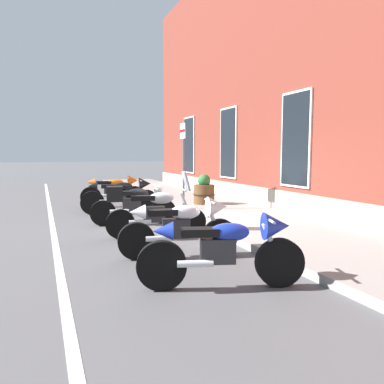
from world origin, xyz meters
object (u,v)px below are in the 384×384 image
at_px(motorcycle_blue_sport, 228,247).
at_px(barrel_planter, 204,192).
at_px(motorcycle_silver_touring, 151,210).
at_px(parking_sign, 183,153).
at_px(motorcycle_white_sport, 184,224).
at_px(motorcycle_black_sport, 123,194).
at_px(motorcycle_orange_sport, 115,189).
at_px(motorcycle_black_naked, 134,205).

height_order(motorcycle_blue_sport, barrel_planter, barrel_planter).
xyz_separation_m(motorcycle_silver_touring, parking_sign, (-2.67, 1.72, 1.17)).
xyz_separation_m(motorcycle_silver_touring, motorcycle_white_sport, (1.62, 0.13, -0.02)).
relative_size(motorcycle_silver_touring, parking_sign, 0.84).
distance_m(motorcycle_white_sport, parking_sign, 4.73).
bearing_deg(barrel_planter, motorcycle_black_sport, -87.74).
bearing_deg(barrel_planter, parking_sign, -53.36).
bearing_deg(motorcycle_black_sport, barrel_planter, 92.26).
relative_size(motorcycle_black_sport, motorcycle_white_sport, 1.08).
distance_m(motorcycle_blue_sport, barrel_planter, 7.12).
distance_m(motorcycle_orange_sport, motorcycle_black_naked, 3.31).
distance_m(motorcycle_blue_sport, parking_sign, 6.25).
bearing_deg(motorcycle_black_naked, barrel_planter, 125.06).
bearing_deg(parking_sign, motorcycle_silver_touring, -32.74).
bearing_deg(parking_sign, motorcycle_orange_sport, -143.78).
bearing_deg(motorcycle_blue_sport, motorcycle_black_naked, -178.70).
xyz_separation_m(motorcycle_silver_touring, barrel_planter, (-3.39, 2.69, -0.04)).
relative_size(motorcycle_black_sport, barrel_planter, 2.35).
relative_size(motorcycle_orange_sport, motorcycle_white_sport, 1.00).
bearing_deg(parking_sign, motorcycle_black_naked, -55.87).
bearing_deg(motorcycle_black_sport, motorcycle_blue_sport, 0.30).
height_order(motorcycle_black_sport, parking_sign, parking_sign).
height_order(motorcycle_black_naked, parking_sign, parking_sign).
height_order(motorcycle_orange_sport, motorcycle_silver_touring, motorcycle_silver_touring).
height_order(motorcycle_orange_sport, motorcycle_white_sport, motorcycle_orange_sport).
relative_size(motorcycle_black_naked, barrel_planter, 2.21).
bearing_deg(motorcycle_silver_touring, motorcycle_orange_sport, 178.32).
bearing_deg(barrel_planter, motorcycle_blue_sport, -21.14).
xyz_separation_m(motorcycle_blue_sport, barrel_planter, (-6.64, 2.57, -0.02)).
distance_m(motorcycle_white_sport, motorcycle_blue_sport, 1.63).
height_order(motorcycle_orange_sport, parking_sign, parking_sign).
bearing_deg(parking_sign, motorcycle_black_sport, -110.74).
xyz_separation_m(motorcycle_orange_sport, motorcycle_black_naked, (3.31, -0.13, -0.08)).
bearing_deg(motorcycle_white_sport, barrel_planter, 152.93).
distance_m(motorcycle_black_sport, motorcycle_silver_touring, 3.29).
bearing_deg(motorcycle_white_sport, motorcycle_blue_sport, -0.21).
relative_size(motorcycle_black_sport, parking_sign, 0.89).
relative_size(motorcycle_white_sport, motorcycle_blue_sport, 0.96).
bearing_deg(motorcycle_black_naked, motorcycle_white_sport, 2.09).
height_order(motorcycle_orange_sport, barrel_planter, barrel_planter).
height_order(motorcycle_black_sport, motorcycle_blue_sport, motorcycle_black_sport).
xyz_separation_m(motorcycle_orange_sport, parking_sign, (2.15, 1.58, 1.18)).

